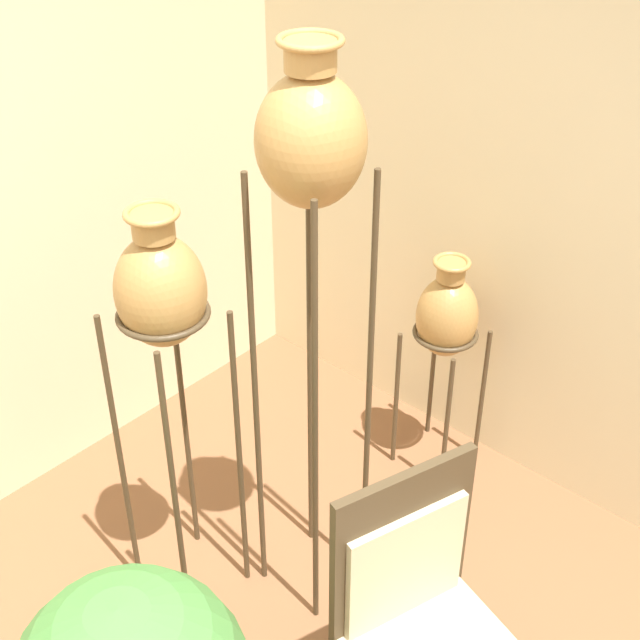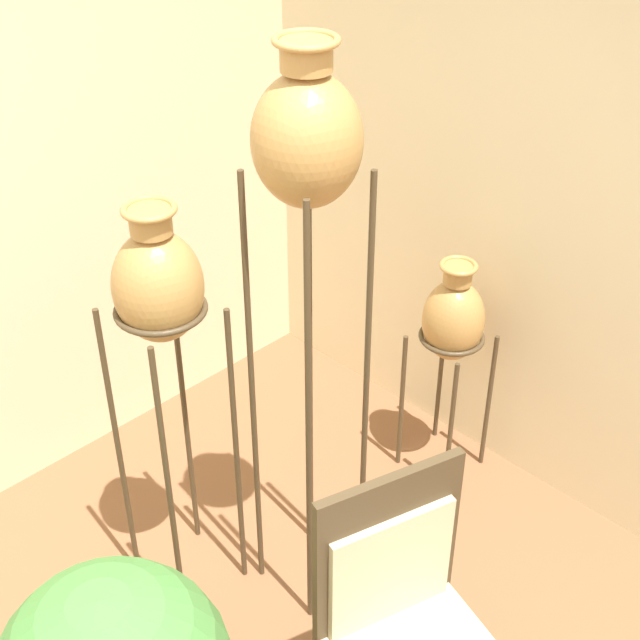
{
  "view_description": "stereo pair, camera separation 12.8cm",
  "coord_description": "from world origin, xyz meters",
  "views": [
    {
      "loc": [
        -0.69,
        -0.73,
        2.68
      ],
      "look_at": [
        1.16,
        0.93,
        1.02
      ],
      "focal_mm": 50.0,
      "sensor_mm": 36.0,
      "label": 1
    },
    {
      "loc": [
        -0.6,
        -0.82,
        2.68
      ],
      "look_at": [
        1.16,
        0.93,
        1.02
      ],
      "focal_mm": 50.0,
      "sensor_mm": 36.0,
      "label": 2
    }
  ],
  "objects": [
    {
      "name": "vase_stand_tall",
      "position": [
        0.99,
        0.82,
        1.7
      ],
      "size": [
        0.31,
        0.31,
        2.02
      ],
      "color": "#473823",
      "rests_on": "ground_plane"
    },
    {
      "name": "vase_stand_short",
      "position": [
        1.82,
        0.85,
        0.73
      ],
      "size": [
        0.28,
        0.28,
        1.0
      ],
      "color": "#473823",
      "rests_on": "ground_plane"
    },
    {
      "name": "vase_stand_medium",
      "position": [
        0.67,
        1.13,
        1.25
      ],
      "size": [
        0.3,
        0.3,
        1.55
      ],
      "color": "#473823",
      "rests_on": "ground_plane"
    },
    {
      "name": "chair",
      "position": [
        0.69,
        0.1,
        0.6
      ],
      "size": [
        0.61,
        0.63,
        1.06
      ],
      "rotation": [
        0.0,
        0.0,
        -0.3
      ],
      "color": "#473823",
      "rests_on": "ground_plane"
    }
  ]
}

